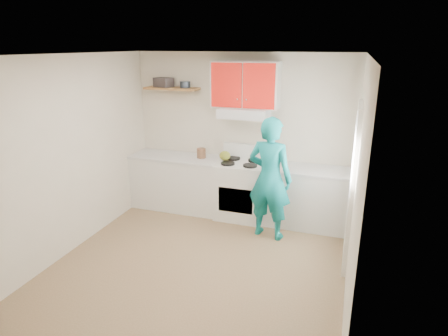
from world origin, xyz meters
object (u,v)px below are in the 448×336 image
(tin, at_px, (185,84))
(kettle, at_px, (225,156))
(stove, at_px, (241,190))
(person, at_px, (270,179))
(crock, at_px, (201,154))

(tin, height_order, kettle, tin)
(stove, xyz_separation_m, tin, (-1.02, 0.20, 1.63))
(tin, distance_m, kettle, 1.32)
(stove, distance_m, kettle, 0.61)
(stove, height_order, person, person)
(kettle, height_order, person, person)
(tin, bearing_deg, crock, -23.58)
(kettle, distance_m, crock, 0.41)
(person, bearing_deg, tin, -13.37)
(stove, bearing_deg, crock, 175.09)
(crock, distance_m, person, 1.40)
(kettle, xyz_separation_m, crock, (-0.41, 0.01, -0.01))
(stove, bearing_deg, kettle, 169.76)
(person, bearing_deg, kettle, -22.70)
(tin, relative_size, kettle, 0.93)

